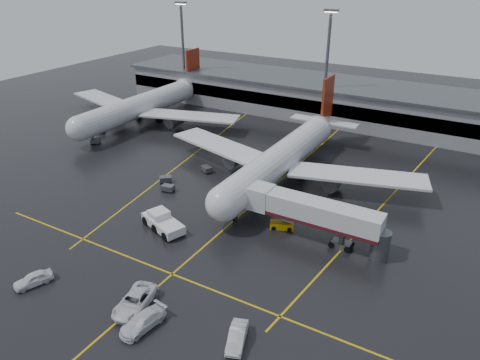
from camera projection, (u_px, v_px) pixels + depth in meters
The scene contains 22 objects.
ground at pixel (257, 200), 72.60m from camera, with size 220.00×220.00×0.00m, color black.
apron_line_centre at pixel (257, 200), 72.60m from camera, with size 0.25×90.00×0.02m, color gold.
apron_line_stop at pixel (172, 274), 55.46m from camera, with size 60.00×0.25×0.02m, color gold.
apron_line_left at pixel (192, 156), 89.43m from camera, with size 0.25×70.00×0.02m, color gold.
apron_line_right at pixel (386, 202), 72.24m from camera, with size 0.25×70.00×0.02m, color gold.
terminal at pixel (352, 102), 108.05m from camera, with size 122.00×19.00×8.60m.
light_mast_left at pixel (183, 46), 119.37m from camera, with size 3.00×1.20×25.45m.
light_mast_mid at pixel (327, 61), 101.27m from camera, with size 3.00×1.20×25.45m.
main_airliner at pixel (284, 156), 78.32m from camera, with size 48.80×45.60×14.10m.
second_airliner at pixel (144, 104), 106.67m from camera, with size 48.80×45.60×14.10m.
jet_bridge at pixel (314, 214), 60.85m from camera, with size 19.90×3.40×6.05m.
pushback_tractor at pixel (162, 222), 64.55m from camera, with size 7.90×5.31×2.62m.
belt_loader at pixel (282, 225), 64.83m from camera, with size 3.63×2.56×2.12m.
service_van_a at pixel (135, 301), 49.72m from camera, with size 2.94×6.37×1.77m, color white.
service_van_b at pixel (143, 322), 47.07m from camera, with size 2.20×5.41×1.57m, color silver.
service_van_c at pixel (237, 337), 45.18m from camera, with size 1.61×4.62×1.52m, color silver.
service_van_d at pixel (33, 279), 53.41m from camera, with size 1.79×4.45×1.51m, color white.
baggage_cart_a at pixel (168, 188), 75.27m from camera, with size 2.22×1.67×1.12m.
baggage_cart_b at pixel (166, 179), 78.30m from camera, with size 2.37×2.27×1.12m.
baggage_cart_c at pixel (207, 169), 82.16m from camera, with size 2.37×2.07×1.12m.
baggage_cart_d at pixel (100, 130), 101.21m from camera, with size 2.31×1.87×1.12m.
baggage_cart_e at pixel (95, 141), 95.12m from camera, with size 2.35×2.31×1.12m.
Camera 1 is at (29.76, -56.67, 34.52)m, focal length 33.89 mm.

